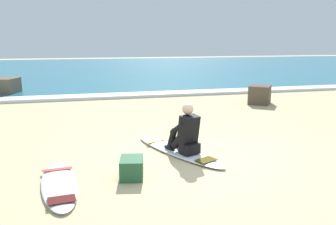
{
  "coord_description": "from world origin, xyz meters",
  "views": [
    {
      "loc": [
        -2.0,
        -5.63,
        2.14
      ],
      "look_at": [
        -0.12,
        1.72,
        0.55
      ],
      "focal_mm": 36.56,
      "sensor_mm": 36.0,
      "label": 1
    }
  ],
  "objects_px": {
    "shoreline_rock": "(260,95)",
    "beach_bag": "(132,168)",
    "surfboard_spare_near": "(59,184)",
    "surfer_seated": "(186,134)",
    "surfboard_main": "(177,151)"
  },
  "relations": [
    {
      "from": "surfer_seated",
      "to": "shoreline_rock",
      "type": "distance_m",
      "value": 6.19
    },
    {
      "from": "shoreline_rock",
      "to": "surfer_seated",
      "type": "bearing_deg",
      "value": -131.74
    },
    {
      "from": "surfer_seated",
      "to": "surfboard_spare_near",
      "type": "relative_size",
      "value": 0.48
    },
    {
      "from": "surfboard_main",
      "to": "surfboard_spare_near",
      "type": "bearing_deg",
      "value": -153.14
    },
    {
      "from": "shoreline_rock",
      "to": "beach_bag",
      "type": "height_order",
      "value": "shoreline_rock"
    },
    {
      "from": "surfboard_main",
      "to": "shoreline_rock",
      "type": "distance_m",
      "value": 6.1
    },
    {
      "from": "surfboard_spare_near",
      "to": "shoreline_rock",
      "type": "relative_size",
      "value": 2.61
    },
    {
      "from": "surfboard_main",
      "to": "surfboard_spare_near",
      "type": "height_order",
      "value": "same"
    },
    {
      "from": "surfer_seated",
      "to": "shoreline_rock",
      "type": "height_order",
      "value": "surfer_seated"
    },
    {
      "from": "surfboard_spare_near",
      "to": "beach_bag",
      "type": "distance_m",
      "value": 1.12
    },
    {
      "from": "shoreline_rock",
      "to": "beach_bag",
      "type": "xyz_separation_m",
      "value": [
        -5.27,
        -5.42,
        -0.16
      ]
    },
    {
      "from": "surfboard_spare_near",
      "to": "beach_bag",
      "type": "xyz_separation_m",
      "value": [
        1.11,
        0.07,
        0.12
      ]
    },
    {
      "from": "shoreline_rock",
      "to": "beach_bag",
      "type": "relative_size",
      "value": 1.58
    },
    {
      "from": "surfer_seated",
      "to": "beach_bag",
      "type": "height_order",
      "value": "surfer_seated"
    },
    {
      "from": "surfer_seated",
      "to": "surfboard_spare_near",
      "type": "height_order",
      "value": "surfer_seated"
    }
  ]
}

